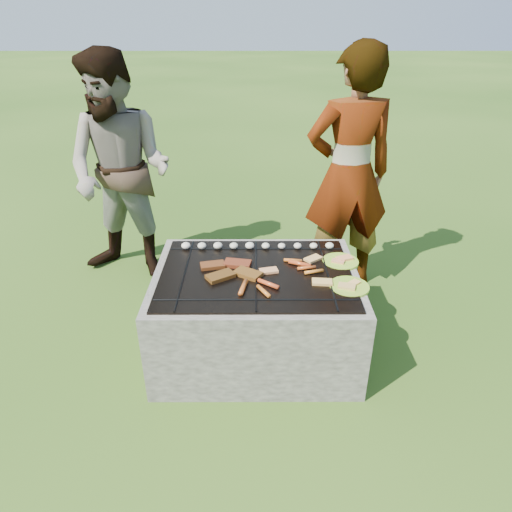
{
  "coord_description": "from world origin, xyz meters",
  "views": [
    {
      "loc": [
        -0.01,
        -2.5,
        2.05
      ],
      "look_at": [
        0.0,
        0.05,
        0.7
      ],
      "focal_mm": 32.0,
      "sensor_mm": 36.0,
      "label": 1
    }
  ],
  "objects_px": {
    "bystander": "(121,172)",
    "fire_pit": "(256,315)",
    "plate_far": "(341,261)",
    "plate_near": "(349,286)",
    "cook": "(349,175)"
  },
  "relations": [
    {
      "from": "bystander",
      "to": "fire_pit",
      "type": "bearing_deg",
      "value": -27.95
    },
    {
      "from": "plate_far",
      "to": "bystander",
      "type": "relative_size",
      "value": 0.14
    },
    {
      "from": "fire_pit",
      "to": "plate_far",
      "type": "distance_m",
      "value": 0.67
    },
    {
      "from": "plate_near",
      "to": "cook",
      "type": "relative_size",
      "value": 0.13
    },
    {
      "from": "plate_near",
      "to": "cook",
      "type": "distance_m",
      "value": 1.15
    },
    {
      "from": "plate_far",
      "to": "cook",
      "type": "height_order",
      "value": "cook"
    },
    {
      "from": "plate_near",
      "to": "fire_pit",
      "type": "bearing_deg",
      "value": 162.85
    },
    {
      "from": "plate_far",
      "to": "plate_near",
      "type": "height_order",
      "value": "same"
    },
    {
      "from": "fire_pit",
      "to": "bystander",
      "type": "xyz_separation_m",
      "value": [
        -1.09,
        1.08,
        0.65
      ]
    },
    {
      "from": "plate_far",
      "to": "cook",
      "type": "xyz_separation_m",
      "value": [
        0.16,
        0.76,
        0.35
      ]
    },
    {
      "from": "plate_far",
      "to": "plate_near",
      "type": "bearing_deg",
      "value": -90.47
    },
    {
      "from": "plate_far",
      "to": "cook",
      "type": "distance_m",
      "value": 0.85
    },
    {
      "from": "fire_pit",
      "to": "plate_far",
      "type": "bearing_deg",
      "value": 14.52
    },
    {
      "from": "fire_pit",
      "to": "plate_near",
      "type": "relative_size",
      "value": 5.03
    },
    {
      "from": "cook",
      "to": "plate_far",
      "type": "bearing_deg",
      "value": 68.34
    }
  ]
}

